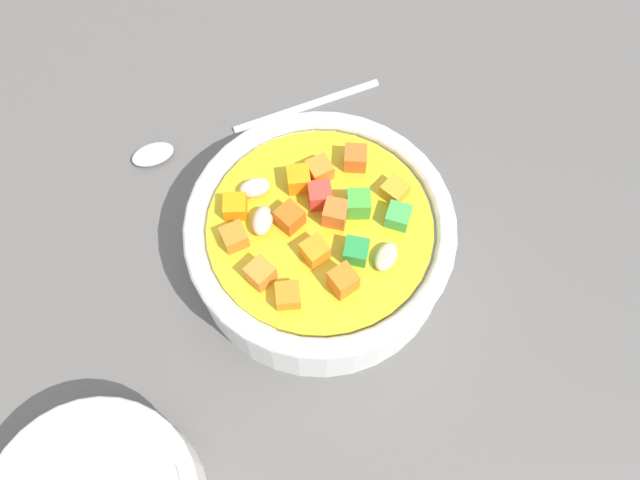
% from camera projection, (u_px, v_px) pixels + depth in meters
% --- Properties ---
extents(ground_plane, '(1.40, 1.40, 0.02)m').
position_uv_depth(ground_plane, '(320.00, 262.00, 0.51)').
color(ground_plane, '#565451').
extents(soup_bowl_main, '(0.19, 0.19, 0.07)m').
position_uv_depth(soup_bowl_main, '(320.00, 238.00, 0.47)').
color(soup_bowl_main, white).
rests_on(soup_bowl_main, ground_plane).
extents(spoon, '(0.02, 0.22, 0.01)m').
position_uv_depth(spoon, '(226.00, 130.00, 0.54)').
color(spoon, silver).
rests_on(spoon, ground_plane).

